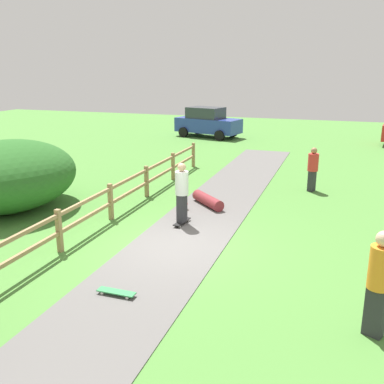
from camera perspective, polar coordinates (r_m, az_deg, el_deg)
ground_plane at (r=11.41m, az=-1.95°, el=-6.94°), size 60.00×60.00×0.00m
asphalt_path at (r=11.40m, az=-1.95°, el=-6.90°), size 2.40×28.00×0.02m
wooden_fence at (r=12.29m, az=-13.40°, el=-2.37°), size 0.12×18.12×1.10m
bush_large at (r=15.18m, az=-22.59°, el=2.01°), size 3.92×4.70×2.21m
skater_riding at (r=12.55m, az=-1.33°, el=0.20°), size 0.42×0.82×1.81m
skater_fallen at (r=14.46m, az=1.80°, el=-1.12°), size 1.41×1.42×0.36m
skateboard_loose at (r=9.16m, az=-9.75°, el=-12.61°), size 0.80×0.21×0.08m
bystander_orange at (r=8.02m, az=23.03°, el=-10.28°), size 0.51×0.51×1.89m
bystander_red at (r=16.71m, az=15.34°, el=3.08°), size 0.49×0.49×1.62m
parked_car_blue at (r=29.07m, az=2.02°, el=9.00°), size 4.49×2.75×1.92m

